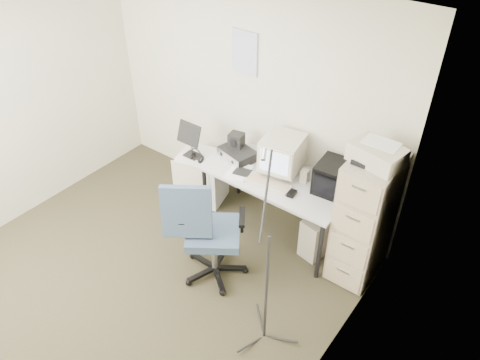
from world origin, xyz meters
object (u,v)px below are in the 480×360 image
Objects in this scene: office_chair at (213,231)px; side_cart at (203,176)px; filing_cabinet at (365,219)px; desk at (275,204)px.

office_chair reaches higher than side_cart.
desk is (-0.95, -0.03, -0.29)m from filing_cabinet.
side_cart is at bearing -178.61° from filing_cabinet.
desk is 0.98m from side_cart.
desk is 1.37× the size of office_chair.
filing_cabinet reaches higher than office_chair.
side_cart is (-0.85, 0.83, -0.25)m from office_chair.
desk is 0.87m from office_chair.
desk is 2.49× the size of side_cart.
side_cart is at bearing -179.02° from desk.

